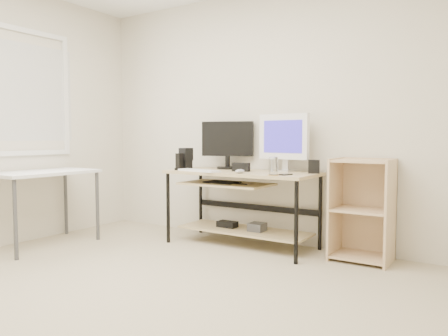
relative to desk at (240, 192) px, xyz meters
The scene contains 16 objects.
room 1.80m from the desk, 93.95° to the right, with size 4.01×4.01×2.62m.
desk is the anchor object (origin of this frame).
side_table 1.97m from the desk, 147.35° to the right, with size 0.60×1.00×0.75m.
shelf_unit 1.19m from the desk, ahead, with size 0.50×0.40×0.90m.
black_monitor 0.60m from the desk, 143.76° to the left, with size 0.53×0.24×0.50m.
white_imac 0.69m from the desk, 25.87° to the left, with size 0.53×0.17×0.56m.
keyboard 0.46m from the desk, 143.67° to the right, with size 0.48×0.13×0.02m, color white.
mouse 0.35m from the desk, 58.76° to the right, with size 0.07×0.11×0.04m, color #AFAFB4.
center_speaker 0.26m from the desk, 34.59° to the right, with size 0.17×0.08×0.08m, color black.
speaker_left 0.74m from the desk, behind, with size 0.13×0.13×0.22m.
speaker_right 0.78m from the desk, 12.50° to the left, with size 0.10×0.10×0.12m, color black.
audio_controller 0.74m from the desk, behind, with size 0.08×0.05×0.17m, color black.
volume_puck 0.69m from the desk, 158.30° to the right, with size 0.05×0.05×0.02m, color black.
smartphone 0.64m from the desk, 15.92° to the right, with size 0.07×0.12×0.01m, color black.
coaster 0.61m from the desk, 28.10° to the right, with size 0.10×0.10×0.01m, color #AE884E.
drinking_glass 0.64m from the desk, 28.10° to the right, with size 0.08×0.08×0.16m, color white.
Camera 1 is at (2.19, -2.05, 1.08)m, focal length 35.00 mm.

